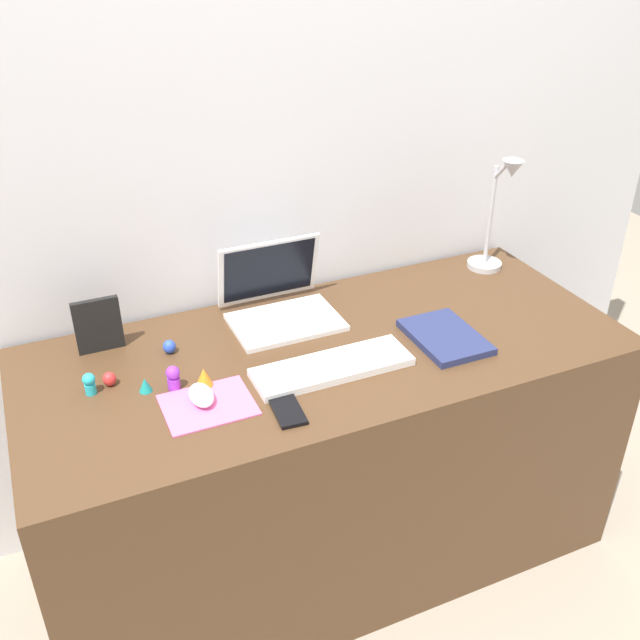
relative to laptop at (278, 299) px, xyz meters
name	(u,v)px	position (x,y,z in m)	size (l,w,h in m)	color
ground_plane	(327,543)	(0.06, -0.22, -0.79)	(6.00, 6.00, 0.00)	gray
back_wall	(276,271)	(0.06, 0.17, 0.00)	(2.81, 0.05, 1.59)	silver
desk	(327,454)	(0.06, -0.22, -0.42)	(1.61, 0.69, 0.74)	#4C331E
laptop	(278,299)	(0.00, 0.00, 0.00)	(0.30, 0.26, 0.21)	white
keyboard	(332,367)	(0.02, -0.32, -0.04)	(0.41, 0.13, 0.02)	white
mousepad	(208,405)	(-0.31, -0.33, -0.05)	(0.21, 0.17, 0.00)	pink
mouse	(201,395)	(-0.32, -0.32, -0.03)	(0.06, 0.10, 0.03)	white
cell_phone	(287,410)	(-0.14, -0.43, -0.05)	(0.06, 0.13, 0.01)	black
desk_lamp	(497,218)	(0.72, -0.01, 0.13)	(0.11, 0.16, 0.39)	#B7B7BC
notebook_pad	(445,337)	(0.36, -0.31, -0.04)	(0.17, 0.24, 0.02)	navy
picture_frame	(98,325)	(-0.49, 0.02, 0.02)	(0.12, 0.02, 0.15)	black
toy_figurine_blue	(169,347)	(-0.33, -0.07, -0.04)	(0.03, 0.03, 0.04)	blue
toy_figurine_orange	(204,378)	(-0.29, -0.25, -0.03)	(0.05, 0.05, 0.05)	orange
toy_figurine_red	(109,379)	(-0.50, -0.16, -0.04)	(0.03, 0.03, 0.04)	red
toy_figurine_cyan	(89,383)	(-0.55, -0.17, -0.02)	(0.03, 0.03, 0.06)	#28B7CC
toy_figurine_purple	(173,377)	(-0.36, -0.23, -0.02)	(0.03, 0.03, 0.06)	purple
toy_figurine_teal	(145,386)	(-0.43, -0.22, -0.04)	(0.03, 0.03, 0.04)	teal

